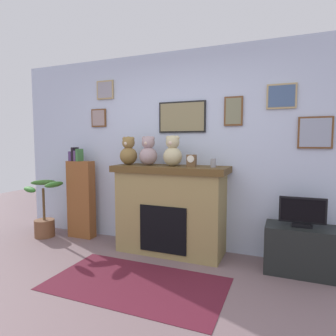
{
  "coord_description": "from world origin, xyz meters",
  "views": [
    {
      "loc": [
        1.29,
        -1.72,
        1.41
      ],
      "look_at": [
        -0.09,
        1.68,
        1.09
      ],
      "focal_mm": 31.17,
      "sensor_mm": 36.0,
      "label": 1
    }
  ],
  "objects_px": {
    "candle_jar": "(213,163)",
    "mantel_clock": "(192,161)",
    "television": "(302,213)",
    "teddy_bear_tan": "(148,152)",
    "teddy_bear_brown": "(173,152)",
    "tv_stand": "(301,250)",
    "fireplace": "(171,209)",
    "teddy_bear_cream": "(129,152)",
    "bookshelf": "(81,197)",
    "potted_plant": "(44,216)"
  },
  "relations": [
    {
      "from": "candle_jar",
      "to": "mantel_clock",
      "type": "bearing_deg",
      "value": -179.68
    },
    {
      "from": "television",
      "to": "candle_jar",
      "type": "height_order",
      "value": "candle_jar"
    },
    {
      "from": "teddy_bear_tan",
      "to": "teddy_bear_brown",
      "type": "bearing_deg",
      "value": -0.0
    },
    {
      "from": "tv_stand",
      "to": "teddy_bear_brown",
      "type": "height_order",
      "value": "teddy_bear_brown"
    },
    {
      "from": "mantel_clock",
      "to": "candle_jar",
      "type": "bearing_deg",
      "value": 0.32
    },
    {
      "from": "fireplace",
      "to": "television",
      "type": "distance_m",
      "value": 1.53
    },
    {
      "from": "teddy_bear_cream",
      "to": "teddy_bear_brown",
      "type": "height_order",
      "value": "teddy_bear_brown"
    },
    {
      "from": "fireplace",
      "to": "mantel_clock",
      "type": "xyz_separation_m",
      "value": [
        0.28,
        -0.02,
        0.62
      ]
    },
    {
      "from": "tv_stand",
      "to": "teddy_bear_cream",
      "type": "relative_size",
      "value": 1.96
    },
    {
      "from": "teddy_bear_cream",
      "to": "fireplace",
      "type": "bearing_deg",
      "value": 1.75
    },
    {
      "from": "television",
      "to": "teddy_bear_cream",
      "type": "relative_size",
      "value": 1.25
    },
    {
      "from": "teddy_bear_brown",
      "to": "bookshelf",
      "type": "bearing_deg",
      "value": 177.07
    },
    {
      "from": "bookshelf",
      "to": "teddy_bear_tan",
      "type": "distance_m",
      "value": 1.34
    },
    {
      "from": "potted_plant",
      "to": "tv_stand",
      "type": "xyz_separation_m",
      "value": [
        3.5,
        0.11,
        -0.06
      ]
    },
    {
      "from": "teddy_bear_tan",
      "to": "mantel_clock",
      "type": "bearing_deg",
      "value": -0.1
    },
    {
      "from": "tv_stand",
      "to": "teddy_bear_brown",
      "type": "distance_m",
      "value": 1.81
    },
    {
      "from": "teddy_bear_tan",
      "to": "teddy_bear_brown",
      "type": "distance_m",
      "value": 0.34
    },
    {
      "from": "bookshelf",
      "to": "candle_jar",
      "type": "relative_size",
      "value": 13.01
    },
    {
      "from": "fireplace",
      "to": "mantel_clock",
      "type": "relative_size",
      "value": 9.96
    },
    {
      "from": "television",
      "to": "teddy_bear_tan",
      "type": "height_order",
      "value": "teddy_bear_tan"
    },
    {
      "from": "fireplace",
      "to": "tv_stand",
      "type": "bearing_deg",
      "value": -1.59
    },
    {
      "from": "television",
      "to": "teddy_bear_brown",
      "type": "distance_m",
      "value": 1.62
    },
    {
      "from": "potted_plant",
      "to": "teddy_bear_brown",
      "type": "bearing_deg",
      "value": 3.81
    },
    {
      "from": "candle_jar",
      "to": "teddy_bear_cream",
      "type": "distance_m",
      "value": 1.15
    },
    {
      "from": "candle_jar",
      "to": "tv_stand",
      "type": "bearing_deg",
      "value": -1.44
    },
    {
      "from": "potted_plant",
      "to": "teddy_bear_tan",
      "type": "relative_size",
      "value": 2.22
    },
    {
      "from": "fireplace",
      "to": "candle_jar",
      "type": "height_order",
      "value": "candle_jar"
    },
    {
      "from": "potted_plant",
      "to": "candle_jar",
      "type": "bearing_deg",
      "value": 3.04
    },
    {
      "from": "bookshelf",
      "to": "teddy_bear_tan",
      "type": "height_order",
      "value": "teddy_bear_tan"
    },
    {
      "from": "potted_plant",
      "to": "teddy_bear_tan",
      "type": "bearing_deg",
      "value": 4.57
    },
    {
      "from": "tv_stand",
      "to": "potted_plant",
      "type": "bearing_deg",
      "value": -178.21
    },
    {
      "from": "potted_plant",
      "to": "television",
      "type": "xyz_separation_m",
      "value": [
        3.5,
        0.11,
        0.34
      ]
    },
    {
      "from": "potted_plant",
      "to": "mantel_clock",
      "type": "relative_size",
      "value": 5.75
    },
    {
      "from": "teddy_bear_cream",
      "to": "bookshelf",
      "type": "bearing_deg",
      "value": 174.95
    },
    {
      "from": "fireplace",
      "to": "potted_plant",
      "type": "relative_size",
      "value": 1.73
    },
    {
      "from": "fireplace",
      "to": "television",
      "type": "height_order",
      "value": "fireplace"
    },
    {
      "from": "potted_plant",
      "to": "mantel_clock",
      "type": "xyz_separation_m",
      "value": [
        2.25,
        0.13,
        0.87
      ]
    },
    {
      "from": "teddy_bear_cream",
      "to": "tv_stand",
      "type": "bearing_deg",
      "value": -0.65
    },
    {
      "from": "bookshelf",
      "to": "teddy_bear_cream",
      "type": "relative_size",
      "value": 3.59
    },
    {
      "from": "potted_plant",
      "to": "teddy_bear_brown",
      "type": "height_order",
      "value": "teddy_bear_brown"
    },
    {
      "from": "television",
      "to": "potted_plant",
      "type": "bearing_deg",
      "value": -178.23
    },
    {
      "from": "tv_stand",
      "to": "television",
      "type": "bearing_deg",
      "value": -90.0
    },
    {
      "from": "bookshelf",
      "to": "tv_stand",
      "type": "bearing_deg",
      "value": -1.92
    },
    {
      "from": "tv_stand",
      "to": "teddy_bear_tan",
      "type": "xyz_separation_m",
      "value": [
        -1.83,
        0.02,
        1.03
      ]
    },
    {
      "from": "tv_stand",
      "to": "candle_jar",
      "type": "distance_m",
      "value": 1.33
    },
    {
      "from": "teddy_bear_tan",
      "to": "bookshelf",
      "type": "bearing_deg",
      "value": 176.22
    },
    {
      "from": "tv_stand",
      "to": "teddy_bear_brown",
      "type": "bearing_deg",
      "value": 179.08
    },
    {
      "from": "television",
      "to": "teddy_bear_tan",
      "type": "bearing_deg",
      "value": 179.21
    },
    {
      "from": "tv_stand",
      "to": "television",
      "type": "xyz_separation_m",
      "value": [
        0.0,
        -0.0,
        0.4
      ]
    },
    {
      "from": "potted_plant",
      "to": "candle_jar",
      "type": "xyz_separation_m",
      "value": [
        2.52,
        0.13,
        0.85
      ]
    }
  ]
}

